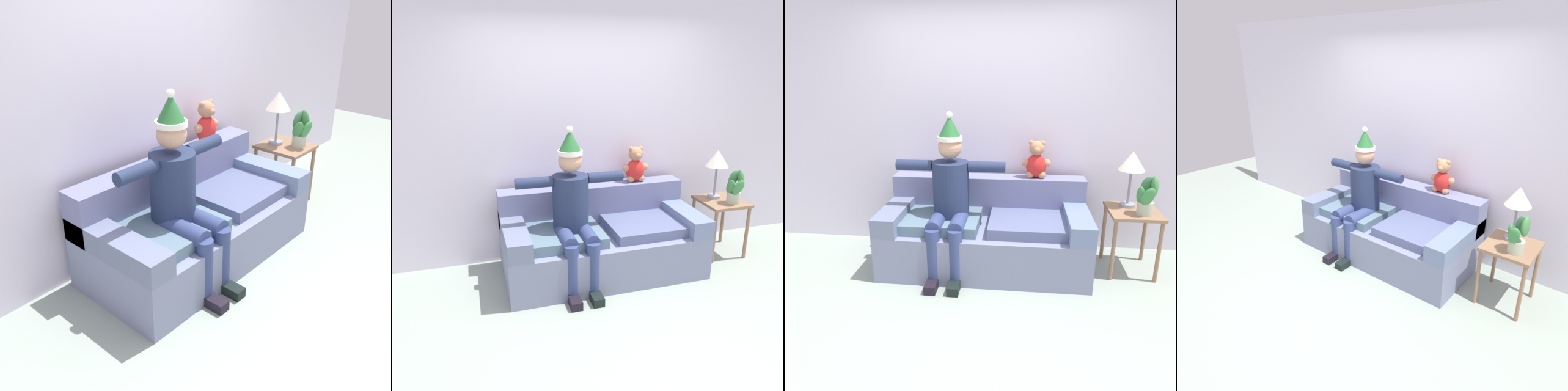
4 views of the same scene
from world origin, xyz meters
TOP-DOWN VIEW (x-y plane):
  - ground_plane at (0.00, 0.00)m, footprint 10.00×10.00m
  - back_wall at (0.00, 1.55)m, footprint 7.00×0.10m
  - couch at (0.00, 1.01)m, footprint 1.95×0.93m
  - person_seated at (-0.33, 0.84)m, footprint 1.02×0.77m
  - teddy_bear at (0.48, 1.30)m, footprint 0.29×0.17m
  - side_table at (1.39, 1.01)m, footprint 0.46×0.50m
  - table_lamp at (1.35, 1.11)m, footprint 0.24×0.24m
  - potted_plant at (1.45, 0.89)m, footprint 0.19×0.23m

SIDE VIEW (x-z plane):
  - ground_plane at x=0.00m, z-range 0.00..0.00m
  - couch at x=0.00m, z-range -0.09..0.74m
  - side_table at x=1.39m, z-range 0.20..0.82m
  - person_seated at x=-0.33m, z-range 0.01..1.52m
  - potted_plant at x=1.45m, z-range 0.60..0.97m
  - teddy_bear at x=0.48m, z-range 0.81..1.19m
  - table_lamp at x=1.35m, z-range 0.77..1.30m
  - back_wall at x=0.00m, z-range 0.00..2.70m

